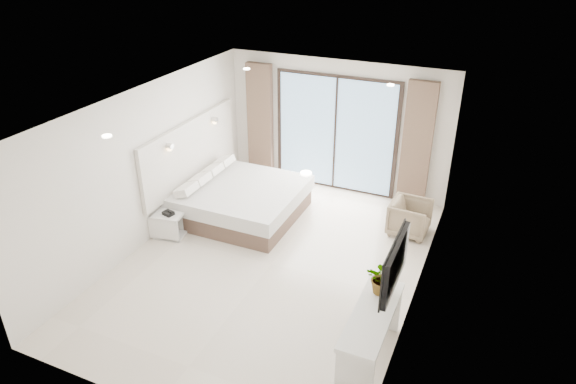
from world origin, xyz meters
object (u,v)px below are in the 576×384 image
at_px(nightstand, 170,225).
at_px(console_desk, 371,327).
at_px(bed, 241,200).
at_px(armchair, 410,216).

distance_m(nightstand, console_desk, 4.32).
xyz_separation_m(bed, nightstand, (-0.79, -1.18, -0.09)).
relative_size(nightstand, armchair, 0.81).
bearing_deg(bed, console_desk, -38.80).
height_order(bed, nightstand, bed).
bearing_deg(console_desk, nightstand, 160.35).
height_order(bed, armchair, bed).
bearing_deg(bed, nightstand, -124.04).
height_order(bed, console_desk, console_desk).
bearing_deg(armchair, nightstand, 117.94).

